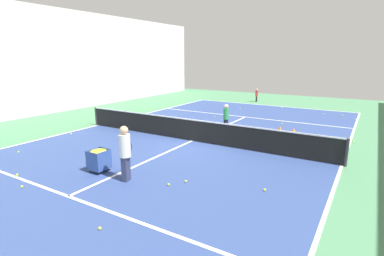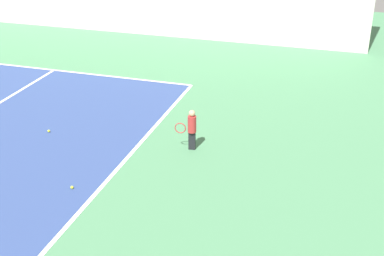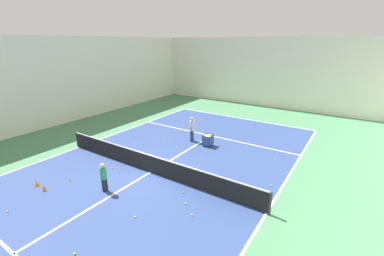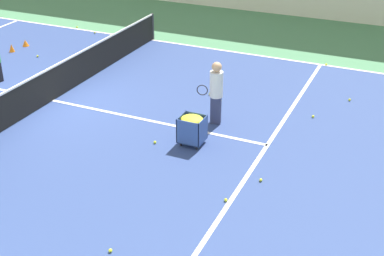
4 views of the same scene
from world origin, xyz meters
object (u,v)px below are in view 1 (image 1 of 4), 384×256
(coach_at_net, at_px, (125,150))
(training_cone_1, at_px, (280,128))
(child_midcourt, at_px, (226,116))
(player_near_baseline, at_px, (257,94))
(tennis_net, at_px, (192,130))
(ball_cart, at_px, (99,156))
(training_cone_0, at_px, (294,130))

(coach_at_net, xyz_separation_m, training_cone_1, (-2.18, -8.50, -0.81))
(child_midcourt, bearing_deg, training_cone_1, 127.87)
(player_near_baseline, xyz_separation_m, child_midcourt, (-2.09, 10.35, 0.16))
(tennis_net, relative_size, ball_cart, 16.49)
(tennis_net, xyz_separation_m, training_cone_1, (-2.76, -3.83, -0.36))
(coach_at_net, distance_m, training_cone_1, 8.81)
(training_cone_1, bearing_deg, ball_cart, 67.81)
(coach_at_net, relative_size, ball_cart, 2.27)
(player_near_baseline, height_order, coach_at_net, coach_at_net)
(training_cone_0, distance_m, training_cone_1, 0.68)
(coach_at_net, distance_m, training_cone_0, 8.97)
(child_midcourt, height_order, ball_cart, child_midcourt)
(child_midcourt, relative_size, training_cone_1, 4.90)
(tennis_net, height_order, training_cone_1, tennis_net)
(coach_at_net, bearing_deg, player_near_baseline, -5.90)
(coach_at_net, bearing_deg, child_midcourt, -12.41)
(training_cone_1, bearing_deg, training_cone_0, 177.01)
(player_near_baseline, relative_size, training_cone_1, 3.87)
(tennis_net, relative_size, coach_at_net, 7.28)
(player_near_baseline, relative_size, child_midcourt, 0.79)
(ball_cart, bearing_deg, child_midcourt, -99.63)
(tennis_net, height_order, child_midcourt, child_midcourt)
(ball_cart, bearing_deg, player_near_baseline, -86.97)
(child_midcourt, relative_size, training_cone_0, 5.75)
(player_near_baseline, xyz_separation_m, training_cone_1, (-4.34, 8.88, -0.47))
(tennis_net, height_order, coach_at_net, coach_at_net)
(player_near_baseline, distance_m, ball_cart, 17.31)
(player_near_baseline, height_order, ball_cart, player_near_baseline)
(ball_cart, xyz_separation_m, training_cone_0, (-4.11, -8.37, -0.40))
(ball_cart, bearing_deg, training_cone_1, -112.19)
(player_near_baseline, bearing_deg, training_cone_1, 18.15)
(tennis_net, bearing_deg, child_midcourt, -102.12)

